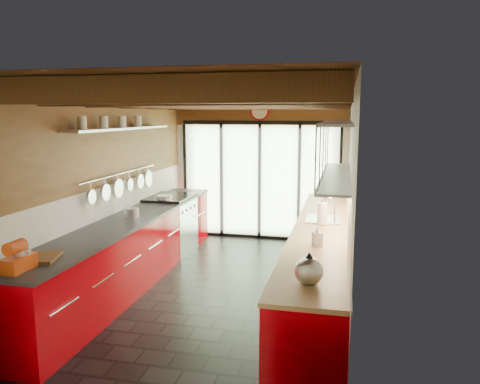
{
  "coord_description": "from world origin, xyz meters",
  "views": [
    {
      "loc": [
        1.53,
        -5.7,
        2.29
      ],
      "look_at": [
        0.15,
        0.4,
        1.25
      ],
      "focal_mm": 35.0,
      "sensor_mm": 36.0,
      "label": 1
    }
  ],
  "objects_px": {
    "bowl": "(328,196)",
    "stand_mixer": "(18,258)",
    "paper_towel": "(322,214)",
    "soap_bottle": "(317,236)",
    "kettle": "(309,269)"
  },
  "relations": [
    {
      "from": "soap_bottle",
      "to": "kettle",
      "type": "bearing_deg",
      "value": -90.0
    },
    {
      "from": "kettle",
      "to": "bowl",
      "type": "relative_size",
      "value": 1.56
    },
    {
      "from": "soap_bottle",
      "to": "bowl",
      "type": "relative_size",
      "value": 1.1
    },
    {
      "from": "bowl",
      "to": "stand_mixer",
      "type": "bearing_deg",
      "value": -120.24
    },
    {
      "from": "kettle",
      "to": "soap_bottle",
      "type": "relative_size",
      "value": 1.42
    },
    {
      "from": "stand_mixer",
      "to": "soap_bottle",
      "type": "relative_size",
      "value": 1.44
    },
    {
      "from": "soap_bottle",
      "to": "bowl",
      "type": "bearing_deg",
      "value": 90.0
    },
    {
      "from": "paper_towel",
      "to": "soap_bottle",
      "type": "bearing_deg",
      "value": -90.0
    },
    {
      "from": "stand_mixer",
      "to": "kettle",
      "type": "distance_m",
      "value": 2.55
    },
    {
      "from": "kettle",
      "to": "bowl",
      "type": "height_order",
      "value": "kettle"
    },
    {
      "from": "kettle",
      "to": "paper_towel",
      "type": "relative_size",
      "value": 0.94
    },
    {
      "from": "paper_towel",
      "to": "soap_bottle",
      "type": "xyz_separation_m",
      "value": [
        0.0,
        -0.98,
        -0.03
      ]
    },
    {
      "from": "soap_bottle",
      "to": "stand_mixer",
      "type": "bearing_deg",
      "value": -151.51
    },
    {
      "from": "stand_mixer",
      "to": "bowl",
      "type": "xyz_separation_m",
      "value": [
        2.54,
        4.36,
        -0.09
      ]
    },
    {
      "from": "kettle",
      "to": "soap_bottle",
      "type": "xyz_separation_m",
      "value": [
        -0.0,
        1.15,
        -0.01
      ]
    }
  ]
}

